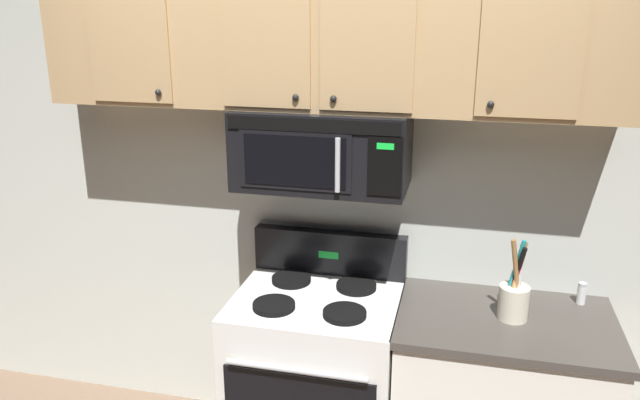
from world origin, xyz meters
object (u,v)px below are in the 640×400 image
at_px(over_range_microwave, 323,148).
at_px(utensil_crock_cream, 514,296).
at_px(salt_shaker, 582,293).
at_px(stove_range, 317,379).

xyz_separation_m(over_range_microwave, utensil_crock_cream, (0.86, -0.11, -0.57)).
bearing_deg(salt_shaker, utensil_crock_cream, -145.14).
bearing_deg(stove_range, salt_shaker, 10.65).
xyz_separation_m(stove_range, utensil_crock_cream, (0.86, 0.01, 0.54)).
height_order(over_range_microwave, utensil_crock_cream, over_range_microwave).
height_order(stove_range, utensil_crock_cream, utensil_crock_cream).
distance_m(over_range_microwave, utensil_crock_cream, 1.04).
bearing_deg(utensil_crock_cream, salt_shaker, 34.86).
distance_m(stove_range, over_range_microwave, 1.11).
bearing_deg(over_range_microwave, stove_range, -89.86).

